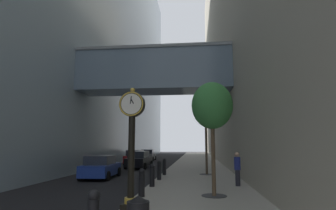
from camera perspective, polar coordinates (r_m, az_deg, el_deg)
name	(u,v)px	position (r m, az deg, el deg)	size (l,w,h in m)	color
ground_plane	(172,166)	(29.94, 0.80, -12.72)	(110.00, 110.00, 0.00)	black
sidewalk_right	(197,164)	(32.80, 6.19, -12.16)	(5.51, 80.00, 0.14)	#9E998E
building_block_left	(88,12)	(39.56, -16.41, 18.12)	(21.76, 80.00, 39.49)	#93A8B7
building_block_right	(253,4)	(37.76, 17.46, 19.58)	(9.00, 80.00, 39.45)	#A89E89
street_clock	(131,143)	(9.13, -7.66, -7.94)	(0.84, 0.55, 4.12)	black
bollard_third	(142,182)	(12.22, -5.54, -15.69)	(0.29, 0.29, 1.19)	black
bollard_fourth	(152,175)	(14.95, -3.35, -14.33)	(0.29, 0.29, 1.19)	black
bollard_fifth	(159,170)	(17.70, -1.85, -13.38)	(0.29, 0.29, 1.19)	black
bollard_sixth	(164,166)	(20.47, -0.76, -12.68)	(0.29, 0.29, 1.19)	black
street_tree_near	(212,106)	(12.51, 9.22, -0.30)	(1.85, 1.85, 5.03)	#333335
street_tree_mid_near	(206,109)	(21.06, 7.88, -0.91)	(2.03, 2.03, 6.09)	#333335
pedestrian_walking	(237,168)	(15.58, 14.33, -12.62)	(0.46, 0.46, 1.79)	#23232D
car_grey_near	(148,155)	(40.45, -4.21, -10.41)	(2.14, 4.49, 1.60)	slate
car_black_mid	(139,160)	(27.73, -6.10, -11.36)	(2.20, 4.53, 1.67)	black
car_red_far	(135,157)	(33.01, -6.87, -10.83)	(2.11, 4.30, 1.67)	#AD191E
car_blue_trailing	(101,167)	(20.10, -13.90, -12.51)	(2.15, 4.15, 1.58)	navy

